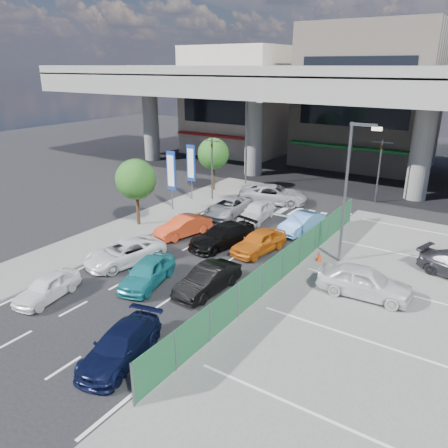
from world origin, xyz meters
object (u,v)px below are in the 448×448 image
Objects in this scene: traffic_light_left at (212,154)px; taxi_orange_right at (259,241)px; sedan_white_mid_left at (125,253)px; taxi_orange_left at (183,226)px; street_lamp_right at (349,183)px; sedan_white_front_mid at (256,211)px; wagon_silver_front_left at (228,207)px; traffic_cone at (319,256)px; tree_far at (213,154)px; parked_sedan_white at (365,282)px; signboard_far at (191,165)px; van_white_back_left at (47,287)px; traffic_light_right at (381,156)px; street_lamp_left at (248,135)px; minivan_navy_back at (120,346)px; kei_truck_front_right at (302,223)px; hatch_black_mid_right at (208,280)px; crossing_wagon_silver at (273,194)px; taxi_teal_mid at (147,272)px; sedan_black_mid at (222,236)px; signboard_near at (171,172)px; tree_near at (136,179)px.

traffic_light_left is 11.78m from taxi_orange_right.
taxi_orange_left is (0.11, 5.26, -0.00)m from sedan_white_mid_left.
street_lamp_right is 9.48m from sedan_white_front_mid.
wagon_silver_front_left reaches higher than traffic_cone.
parked_sedan_white is (17.22, -11.82, -2.56)m from tree_far.
street_lamp_right is (13.37, -6.00, 0.83)m from traffic_light_left.
signboard_far is 1.31× the size of van_white_back_left.
traffic_light_left is at bearing -149.11° from traffic_light_right.
traffic_light_left is 18.53m from van_white_back_left.
street_lamp_left reaches higher than minivan_navy_back.
traffic_cone is (2.86, -3.93, -0.28)m from kei_truck_front_right.
tree_far is at bearing 126.91° from hatch_black_mid_right.
hatch_black_mid_right is 7.28m from traffic_cone.
crossing_wagon_silver is 1.22× the size of parked_sedan_white.
traffic_cone is (13.64, -5.66, -2.69)m from signboard_far.
traffic_light_left is 1.28× the size of hatch_black_mid_right.
kei_truck_front_right is (3.76, -0.36, -0.04)m from sedan_white_front_mid.
crossing_wagon_silver is at bearing 26.51° from signboard_far.
sedan_white_front_mid reaches higher than sedan_white_mid_left.
street_lamp_right is 11.89m from taxi_teal_mid.
hatch_black_mid_right reaches higher than minivan_navy_back.
signboard_far reaches higher than hatch_black_mid_right.
kei_truck_front_right is at bearing 72.24° from sedan_black_mid.
sedan_white_mid_left is (-6.28, 6.37, 0.04)m from minivan_navy_back.
signboard_near is 1.18× the size of taxi_orange_left.
tree_far reaches higher than traffic_cone.
wagon_silver_front_left is at bearing 121.19° from hatch_black_mid_right.
minivan_navy_back is 1.06× the size of hatch_black_mid_right.
signboard_near is 1.16× the size of hatch_black_mid_right.
minivan_navy_back is at bearing -64.53° from traffic_light_left.
traffic_light_right is 1.08× the size of tree_near.
kei_truck_front_right is (10.78, -1.73, -2.41)m from signboard_far.
tree_far is at bearing 164.75° from kei_truck_front_right.
street_lamp_left is 22.32m from parked_sedan_white.
kei_truck_front_right is (6.41, 10.31, -0.01)m from sedan_white_mid_left.
hatch_black_mid_right is at bearing -49.63° from signboard_far.
van_white_back_left is 15.52m from wagon_silver_front_left.
traffic_light_right reaches higher than signboard_far.
hatch_black_mid_right is at bearing -79.40° from sedan_white_front_mid.
parked_sedan_white is at bearing -36.24° from kei_truck_front_right.
signboard_near is 10.73m from kei_truck_front_right.
wagon_silver_front_left reaches higher than minivan_navy_back.
crossing_wagon_silver is (1.74, 15.08, 0.11)m from sedan_white_mid_left.
sedan_white_mid_left is 3.10m from taxi_teal_mid.
wagon_silver_front_left is (0.24, 10.53, -0.02)m from sedan_white_mid_left.
traffic_light_right is 15.38m from signboard_far.
street_lamp_right is (1.67, -13.00, 0.83)m from traffic_light_right.
crossing_wagon_silver is at bearing -4.16° from tree_far.
traffic_light_left is at bearing 126.56° from taxi_orange_left.
van_white_back_left is 0.89× the size of taxi_orange_right.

